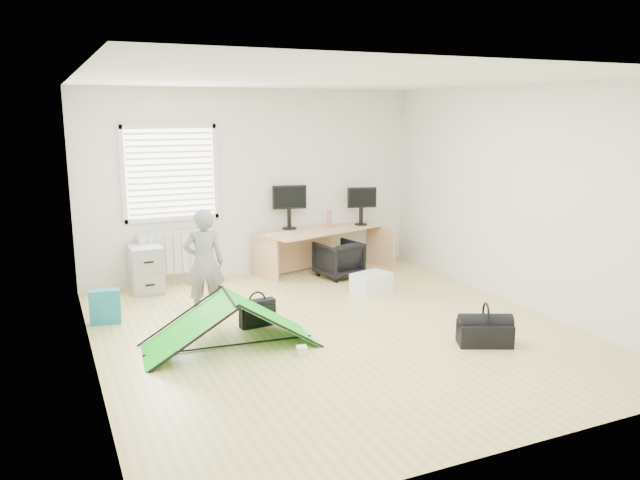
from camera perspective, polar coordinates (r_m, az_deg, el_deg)
name	(u,v)px	position (r m, az deg, el deg)	size (l,w,h in m)	color
ground	(335,331)	(6.97, 1.37, -8.29)	(5.50, 5.50, 0.00)	tan
back_wall	(254,183)	(9.16, -6.08, 5.18)	(5.00, 0.02, 2.70)	silver
window	(171,173)	(8.80, -13.50, 5.97)	(1.20, 0.06, 1.20)	silver
radiator	(175,252)	(8.94, -13.12, -1.09)	(1.00, 0.12, 0.60)	silver
desk	(325,250)	(9.36, 0.46, -0.96)	(1.94, 0.62, 0.66)	tan
filing_cabinet	(146,269)	(8.66, -15.64, -2.54)	(0.40, 0.54, 0.63)	#A1A3A6
monitor_left	(289,213)	(9.25, -2.84, 2.47)	(0.50, 0.11, 0.48)	black
monitor_right	(361,211)	(9.60, 3.78, 2.65)	(0.45, 0.10, 0.43)	black
keyboard	(279,234)	(8.89, -3.76, 0.58)	(0.39, 0.13, 0.02)	beige
thermos	(329,218)	(9.43, 0.86, 2.00)	(0.07, 0.07, 0.26)	#B16365
office_chair	(339,259)	(9.08, 1.71, -1.77)	(0.57, 0.58, 0.53)	black
person	(204,263)	(7.39, -10.55, -2.09)	(0.47, 0.31, 1.29)	gray
kite	(229,322)	(6.49, -8.28, -7.39)	(1.75, 0.77, 0.54)	#13CC1B
storage_crate	(371,283)	(8.33, 4.72, -3.96)	(0.49, 0.34, 0.27)	silver
tote_bag	(105,307)	(7.53, -19.05, -5.79)	(0.34, 0.15, 0.40)	teal
laptop_bag	(257,313)	(7.09, -5.74, -6.67)	(0.41, 0.12, 0.31)	black
white_box	(302,351)	(6.27, -1.66, -10.13)	(0.10, 0.10, 0.10)	silver
duffel_bag	(485,334)	(6.75, 14.83, -8.30)	(0.54, 0.28, 0.24)	black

